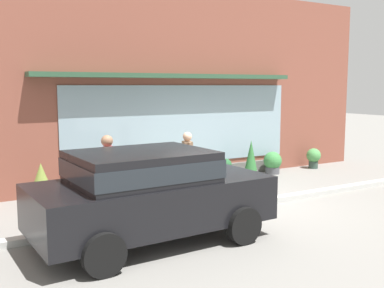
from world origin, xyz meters
name	(u,v)px	position (x,y,z in m)	size (l,w,h in m)	color
ground_plane	(234,206)	(0.00, 0.00, 0.00)	(60.00, 60.00, 0.00)	gray
curb_strip	(240,205)	(0.00, -0.20, 0.06)	(14.00, 0.24, 0.12)	#B2B2AD
storefront	(168,88)	(0.01, 3.19, 2.63)	(14.00, 0.81, 5.37)	brown
fire_hydrant	(214,178)	(0.10, 1.01, 0.44)	(0.39, 0.35, 0.90)	#B2B2B7
pedestrian_with_handbag	(187,161)	(-0.61, 1.07, 0.92)	(0.30, 0.61, 1.61)	brown
pedestrian_passerby	(108,171)	(-2.86, 0.28, 1.03)	(0.35, 0.43, 1.73)	#8E333D
parked_car_black	(148,191)	(-2.68, -1.21, 0.91)	(4.12, 2.17, 1.60)	black
potted_plant_window_center	(314,157)	(5.00, 2.54, 0.37)	(0.46, 0.46, 0.66)	#33473D
potted_plant_low_front	(225,169)	(1.46, 2.48, 0.32)	(0.37, 0.37, 0.62)	#33473D
potted_plant_window_left	(187,174)	(0.09, 2.32, 0.33)	(0.36, 0.36, 0.57)	#B7B2A3
potted_plant_corner_tall	(41,185)	(-3.71, 2.26, 0.46)	(0.46, 0.46, 0.97)	#9E6042
potted_plant_near_hydrant	(153,175)	(-0.77, 2.60, 0.34)	(0.47, 0.47, 0.68)	#33473D
potted_plant_trailing_edge	(273,162)	(3.24, 2.51, 0.35)	(0.56, 0.56, 0.68)	#4C4C51
potted_plant_by_entrance	(251,160)	(2.29, 2.36, 0.54)	(0.41, 0.41, 1.11)	#4C4C51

